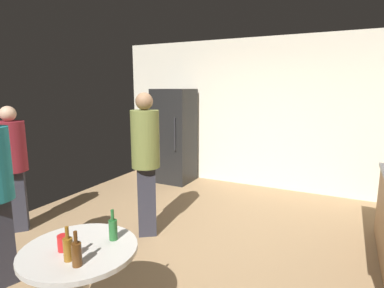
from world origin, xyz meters
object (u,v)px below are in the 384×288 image
(beer_bottle_amber, at_px, (68,248))
(plastic_cup_red, at_px, (64,243))
(person_in_maroon_shirt, at_px, (13,160))
(beer_bottle_brown, at_px, (77,253))
(beer_bottle_green, at_px, (113,229))
(person_in_olive_shirt, at_px, (146,154))
(refrigerator, at_px, (174,136))
(foreground_table, at_px, (80,262))

(beer_bottle_amber, bearing_deg, plastic_cup_red, 149.95)
(person_in_maroon_shirt, bearing_deg, beer_bottle_brown, 15.70)
(beer_bottle_green, xyz_separation_m, person_in_maroon_shirt, (-2.25, 0.77, 0.12))
(beer_bottle_green, distance_m, person_in_maroon_shirt, 2.38)
(beer_bottle_green, relative_size, person_in_maroon_shirt, 0.14)
(plastic_cup_red, relative_size, person_in_maroon_shirt, 0.07)
(plastic_cup_red, relative_size, person_in_olive_shirt, 0.06)
(refrigerator, height_order, person_in_maroon_shirt, refrigerator)
(person_in_olive_shirt, relative_size, person_in_maroon_shirt, 1.10)
(person_in_maroon_shirt, bearing_deg, beer_bottle_amber, 15.15)
(beer_bottle_brown, relative_size, person_in_olive_shirt, 0.13)
(beer_bottle_green, height_order, person_in_maroon_shirt, person_in_maroon_shirt)
(beer_bottle_brown, distance_m, person_in_maroon_shirt, 2.55)
(refrigerator, bearing_deg, beer_bottle_green, -66.95)
(beer_bottle_brown, xyz_separation_m, plastic_cup_red, (-0.23, 0.10, -0.03))
(foreground_table, distance_m, beer_bottle_brown, 0.30)
(beer_bottle_amber, xyz_separation_m, plastic_cup_red, (-0.13, 0.07, -0.03))
(beer_bottle_brown, height_order, plastic_cup_red, beer_bottle_brown)
(beer_bottle_green, bearing_deg, foreground_table, -122.89)
(refrigerator, bearing_deg, beer_bottle_brown, -68.58)
(person_in_olive_shirt, height_order, person_in_maroon_shirt, person_in_olive_shirt)
(person_in_olive_shirt, bearing_deg, plastic_cup_red, -18.87)
(plastic_cup_red, bearing_deg, beer_bottle_green, 53.79)
(beer_bottle_brown, bearing_deg, plastic_cup_red, 156.84)
(foreground_table, bearing_deg, beer_bottle_brown, -46.70)
(refrigerator, height_order, beer_bottle_amber, refrigerator)
(refrigerator, distance_m, beer_bottle_green, 3.89)
(beer_bottle_brown, height_order, beer_bottle_green, same)
(beer_bottle_brown, height_order, person_in_maroon_shirt, person_in_maroon_shirt)
(beer_bottle_brown, bearing_deg, foreground_table, 133.30)
(plastic_cup_red, xyz_separation_m, person_in_olive_shirt, (-0.49, 1.69, 0.25))
(beer_bottle_brown, distance_m, beer_bottle_green, 0.37)
(refrigerator, relative_size, foreground_table, 2.25)
(person_in_maroon_shirt, bearing_deg, beer_bottle_green, 23.39)
(beer_bottle_amber, distance_m, beer_bottle_brown, 0.10)
(foreground_table, relative_size, person_in_maroon_shirt, 0.50)
(refrigerator, distance_m, person_in_maroon_shirt, 2.90)
(refrigerator, distance_m, beer_bottle_brown, 4.24)
(refrigerator, xyz_separation_m, person_in_maroon_shirt, (-0.73, -2.81, 0.04))
(person_in_olive_shirt, bearing_deg, refrigerator, 166.10)
(foreground_table, height_order, plastic_cup_red, plastic_cup_red)
(refrigerator, relative_size, person_in_olive_shirt, 1.01)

